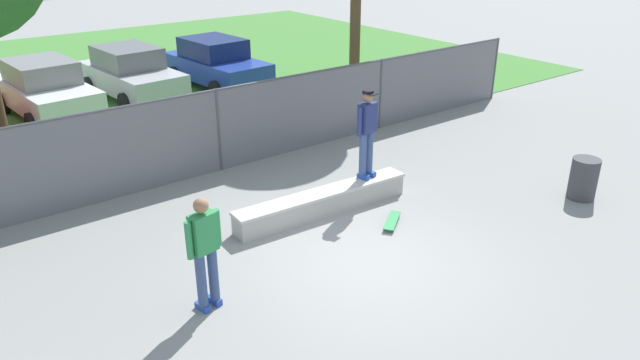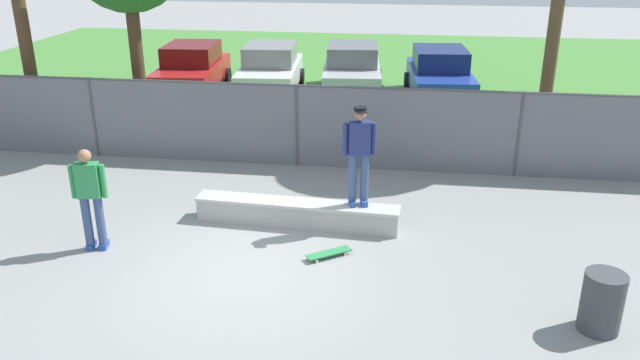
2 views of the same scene
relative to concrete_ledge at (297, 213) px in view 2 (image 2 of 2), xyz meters
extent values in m
plane|color=gray|center=(-0.55, -1.88, -0.23)|extent=(80.00, 80.00, 0.00)
cube|color=#478438|center=(-0.55, 13.46, -0.22)|extent=(31.82, 20.00, 0.02)
cube|color=#A8A59E|center=(0.00, 0.00, -0.03)|extent=(3.81, 0.65, 0.40)
cube|color=beige|center=(0.00, 0.00, 0.20)|extent=(3.86, 0.70, 0.06)
cube|color=#2647A5|center=(1.25, 0.04, 0.28)|extent=(0.16, 0.28, 0.10)
cube|color=#2647A5|center=(1.03, -0.01, 0.28)|extent=(0.16, 0.28, 0.10)
cylinder|color=#384C7A|center=(1.24, 0.07, 0.77)|extent=(0.15, 0.15, 0.88)
cylinder|color=#384C7A|center=(1.03, 0.02, 0.77)|extent=(0.15, 0.15, 0.88)
cube|color=navy|center=(1.14, 0.04, 1.51)|extent=(0.42, 0.29, 0.60)
cylinder|color=navy|center=(1.38, 0.09, 1.49)|extent=(0.10, 0.10, 0.58)
cylinder|color=navy|center=(0.89, -0.01, 1.49)|extent=(0.10, 0.10, 0.58)
sphere|color=#9E7051|center=(1.14, 0.04, 1.94)|extent=(0.22, 0.22, 0.22)
cylinder|color=black|center=(1.14, 0.04, 2.04)|extent=(0.23, 0.23, 0.06)
cube|color=black|center=(1.16, -0.09, 2.01)|extent=(0.22, 0.16, 0.02)
cube|color=#2D8C4C|center=(0.76, -1.18, -0.16)|extent=(0.77, 0.63, 0.02)
cube|color=#B2B2B7|center=(0.53, -1.34, -0.17)|extent=(0.13, 0.15, 0.02)
cube|color=#B2B2B7|center=(0.98, -1.02, -0.17)|extent=(0.13, 0.15, 0.02)
cylinder|color=silver|center=(0.48, -1.27, -0.21)|extent=(0.06, 0.06, 0.05)
cylinder|color=silver|center=(0.58, -1.41, -0.21)|extent=(0.06, 0.06, 0.05)
cylinder|color=silver|center=(0.93, -0.96, -0.21)|extent=(0.06, 0.06, 0.05)
cylinder|color=silver|center=(1.03, -1.09, -0.21)|extent=(0.06, 0.06, 0.05)
cylinder|color=#4C4C51|center=(-5.50, 3.16, 0.73)|extent=(0.07, 0.07, 1.94)
cylinder|color=#4C4C51|center=(-0.55, 3.16, 0.73)|extent=(0.07, 0.07, 1.94)
cylinder|color=#4C4C51|center=(4.41, 3.16, 0.73)|extent=(0.07, 0.07, 1.94)
cylinder|color=#4C4C51|center=(-0.55, 3.16, 1.67)|extent=(19.82, 0.05, 0.05)
cube|color=slate|center=(-0.55, 3.16, 0.73)|extent=(19.82, 0.01, 1.94)
cylinder|color=#513823|center=(-7.48, 4.00, 2.11)|extent=(0.32, 0.32, 4.69)
cylinder|color=#47301E|center=(-4.74, 4.26, 1.59)|extent=(0.32, 0.32, 3.65)
cylinder|color=brown|center=(5.33, 5.34, 2.14)|extent=(0.32, 0.32, 4.74)
cube|color=#B21E1E|center=(-5.21, 9.47, 0.44)|extent=(2.14, 4.34, 0.70)
cube|color=#621010|center=(-5.22, 9.61, 1.11)|extent=(1.77, 2.23, 0.64)
cylinder|color=black|center=(-4.20, 8.24, 0.09)|extent=(0.27, 0.66, 0.64)
cylinder|color=black|center=(-5.99, 8.09, 0.09)|extent=(0.27, 0.66, 0.64)
cylinder|color=black|center=(-4.42, 10.84, 0.09)|extent=(0.27, 0.66, 0.64)
cylinder|color=black|center=(-6.21, 10.69, 0.09)|extent=(0.27, 0.66, 0.64)
cube|color=silver|center=(-2.60, 9.73, 0.44)|extent=(2.14, 4.34, 0.70)
cube|color=gray|center=(-2.61, 9.88, 1.11)|extent=(1.77, 2.23, 0.64)
cylinder|color=black|center=(-1.60, 8.51, 0.09)|extent=(0.27, 0.66, 0.64)
cylinder|color=black|center=(-3.39, 8.36, 0.09)|extent=(0.27, 0.66, 0.64)
cylinder|color=black|center=(-1.81, 11.11, 0.09)|extent=(0.27, 0.66, 0.64)
cylinder|color=black|center=(-3.61, 10.96, 0.09)|extent=(0.27, 0.66, 0.64)
cube|color=#B7BABF|center=(0.09, 10.11, 0.44)|extent=(2.14, 4.34, 0.70)
cube|color=slate|center=(0.08, 10.26, 1.11)|extent=(1.77, 2.23, 0.64)
cylinder|color=black|center=(1.09, 8.89, 0.09)|extent=(0.27, 0.66, 0.64)
cylinder|color=black|center=(-0.70, 8.74, 0.09)|extent=(0.27, 0.66, 0.64)
cylinder|color=black|center=(0.88, 11.48, 0.09)|extent=(0.27, 0.66, 0.64)
cylinder|color=black|center=(-0.92, 11.33, 0.09)|extent=(0.27, 0.66, 0.64)
cube|color=#233D9E|center=(2.93, 9.75, 0.44)|extent=(2.14, 4.34, 0.70)
cube|color=navy|center=(2.92, 9.90, 1.11)|extent=(1.77, 2.23, 0.64)
cylinder|color=black|center=(3.94, 8.53, 0.09)|extent=(0.27, 0.66, 0.64)
cylinder|color=black|center=(2.14, 8.38, 0.09)|extent=(0.27, 0.66, 0.64)
cylinder|color=black|center=(3.72, 11.13, 0.09)|extent=(0.27, 0.66, 0.64)
cylinder|color=black|center=(1.93, 10.98, 0.09)|extent=(0.27, 0.66, 0.64)
cube|color=#2647A5|center=(-3.38, -1.43, -0.18)|extent=(0.16, 0.28, 0.10)
cube|color=#2647A5|center=(-3.16, -1.39, -0.18)|extent=(0.16, 0.28, 0.10)
cylinder|color=#384C7A|center=(-3.37, -1.46, 0.31)|extent=(0.15, 0.15, 0.88)
cylinder|color=#384C7A|center=(-3.16, -1.42, 0.31)|extent=(0.15, 0.15, 0.88)
cube|color=#2D8C4C|center=(-3.27, -1.44, 1.05)|extent=(0.41, 0.29, 0.60)
cylinder|color=#2D8C4C|center=(-3.51, -1.49, 1.03)|extent=(0.10, 0.10, 0.58)
cylinder|color=#2D8C4C|center=(-3.02, -1.40, 1.03)|extent=(0.10, 0.10, 0.58)
sphere|color=#9E7051|center=(-3.27, -1.44, 1.48)|extent=(0.22, 0.22, 0.22)
cylinder|color=#3F3F44|center=(4.71, -2.73, 0.20)|extent=(0.56, 0.56, 0.87)
camera|label=1|loc=(-6.42, -8.31, 5.14)|focal=33.24mm
camera|label=2|loc=(1.93, -10.56, 4.93)|focal=35.43mm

